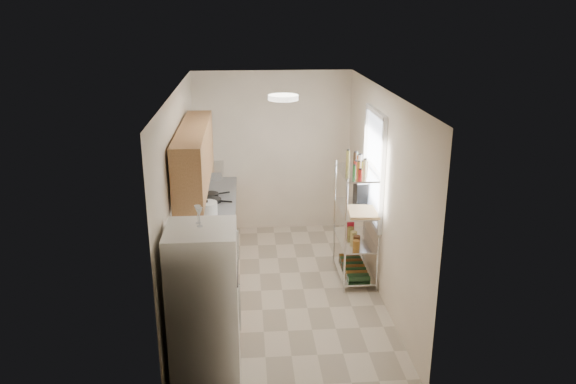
# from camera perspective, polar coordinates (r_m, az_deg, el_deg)

# --- Properties ---
(room) EXTENTS (2.52, 4.42, 2.62)m
(room) POSITION_cam_1_polar(r_m,az_deg,el_deg) (6.95, -0.63, -0.43)
(room) COLOR beige
(room) RESTS_ON ground
(counter_run) EXTENTS (0.63, 3.51, 0.90)m
(counter_run) POSITION_cam_1_polar(r_m,az_deg,el_deg) (7.67, -7.73, -5.54)
(counter_run) COLOR tan
(counter_run) RESTS_ON ground
(upper_cabinets) EXTENTS (0.33, 2.20, 0.72)m
(upper_cabinets) POSITION_cam_1_polar(r_m,az_deg,el_deg) (6.91, -9.48, 3.63)
(upper_cabinets) COLOR tan
(upper_cabinets) RESTS_ON room
(range_hood) EXTENTS (0.50, 0.60, 0.12)m
(range_hood) POSITION_cam_1_polar(r_m,az_deg,el_deg) (7.78, -8.45, 2.15)
(range_hood) COLOR #B7BABC
(range_hood) RESTS_ON room
(window) EXTENTS (0.06, 1.00, 1.46)m
(window) POSITION_cam_1_polar(r_m,az_deg,el_deg) (7.38, 8.72, 2.53)
(window) COLOR white
(window) RESTS_ON room
(bakers_rack) EXTENTS (0.45, 0.90, 1.73)m
(bakers_rack) POSITION_cam_1_polar(r_m,az_deg,el_deg) (7.42, 6.99, -0.90)
(bakers_rack) COLOR silver
(bakers_rack) RESTS_ON ground
(ceiling_dome) EXTENTS (0.34, 0.34, 0.05)m
(ceiling_dome) POSITION_cam_1_polar(r_m,az_deg,el_deg) (6.35, -0.49, 9.59)
(ceiling_dome) COLOR white
(ceiling_dome) RESTS_ON room
(refrigerator) EXTENTS (0.66, 0.66, 1.60)m
(refrigerator) POSITION_cam_1_polar(r_m,az_deg,el_deg) (5.59, -8.51, -11.27)
(refrigerator) COLOR white
(refrigerator) RESTS_ON ground
(wine_glass_a) EXTENTS (0.07, 0.07, 0.18)m
(wine_glass_a) POSITION_cam_1_polar(r_m,az_deg,el_deg) (5.25, -8.99, -2.53)
(wine_glass_a) COLOR silver
(wine_glass_a) RESTS_ON refrigerator
(wine_glass_b) EXTENTS (0.06, 0.06, 0.18)m
(wine_glass_b) POSITION_cam_1_polar(r_m,az_deg,el_deg) (5.33, -9.16, -2.26)
(wine_glass_b) COLOR silver
(wine_glass_b) RESTS_ON refrigerator
(rice_cooker) EXTENTS (0.27, 0.27, 0.22)m
(rice_cooker) POSITION_cam_1_polar(r_m,az_deg,el_deg) (7.39, -8.21, -1.84)
(rice_cooker) COLOR white
(rice_cooker) RESTS_ON counter_run
(frying_pan_large) EXTENTS (0.33, 0.33, 0.05)m
(frying_pan_large) POSITION_cam_1_polar(r_m,az_deg,el_deg) (8.02, -7.73, -0.84)
(frying_pan_large) COLOR black
(frying_pan_large) RESTS_ON counter_run
(frying_pan_small) EXTENTS (0.31, 0.31, 0.05)m
(frying_pan_small) POSITION_cam_1_polar(r_m,az_deg,el_deg) (8.25, -7.90, -0.28)
(frying_pan_small) COLOR black
(frying_pan_small) RESTS_ON counter_run
(cutting_board) EXTENTS (0.41, 0.51, 0.03)m
(cutting_board) POSITION_cam_1_polar(r_m,az_deg,el_deg) (7.26, 7.65, -2.02)
(cutting_board) COLOR tan
(cutting_board) RESTS_ON bakers_rack
(espresso_machine) EXTENTS (0.17, 0.24, 0.27)m
(espresso_machine) POSITION_cam_1_polar(r_m,az_deg,el_deg) (7.74, 7.39, 0.21)
(espresso_machine) COLOR black
(espresso_machine) RESTS_ON bakers_rack
(storage_bag) EXTENTS (0.12, 0.15, 0.15)m
(storage_bag) POSITION_cam_1_polar(r_m,az_deg,el_deg) (7.83, 6.37, -3.51)
(storage_bag) COLOR maroon
(storage_bag) RESTS_ON bakers_rack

